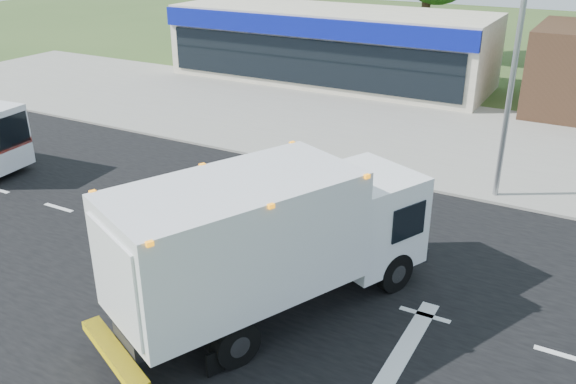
{
  "coord_description": "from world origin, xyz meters",
  "views": [
    {
      "loc": [
        5.92,
        -11.81,
        8.3
      ],
      "look_at": [
        -1.34,
        1.29,
        1.7
      ],
      "focal_mm": 38.0,
      "sensor_mm": 36.0,
      "label": 1
    }
  ],
  "objects": [
    {
      "name": "ground",
      "position": [
        0.0,
        0.0,
        0.0
      ],
      "size": [
        120.0,
        120.0,
        0.0
      ],
      "primitive_type": "plane",
      "color": "#385123",
      "rests_on": "ground"
    },
    {
      "name": "road_asphalt",
      "position": [
        0.0,
        0.0,
        0.0
      ],
      "size": [
        60.0,
        14.0,
        0.02
      ],
      "primitive_type": "cube",
      "color": "black",
      "rests_on": "ground"
    },
    {
      "name": "sidewalk",
      "position": [
        0.0,
        8.2,
        0.06
      ],
      "size": [
        60.0,
        2.4,
        0.12
      ],
      "primitive_type": "cube",
      "color": "gray",
      "rests_on": "ground"
    },
    {
      "name": "parking_apron",
      "position": [
        0.0,
        14.0,
        0.01
      ],
      "size": [
        60.0,
        9.0,
        0.02
      ],
      "primitive_type": "cube",
      "color": "gray",
      "rests_on": "ground"
    },
    {
      "name": "lane_markings",
      "position": [
        1.35,
        -1.35,
        0.02
      ],
      "size": [
        55.2,
        7.0,
        0.01
      ],
      "color": "silver",
      "rests_on": "road_asphalt"
    },
    {
      "name": "ems_box_truck",
      "position": [
        -0.19,
        -1.62,
        2.03
      ],
      "size": [
        5.48,
        8.22,
        3.51
      ],
      "rotation": [
        0.0,
        0.0,
        1.15
      ],
      "color": "black",
      "rests_on": "ground"
    },
    {
      "name": "emergency_worker",
      "position": [
        -3.12,
        -0.73,
        0.92
      ],
      "size": [
        0.76,
        0.75,
        1.87
      ],
      "rotation": [
        0.0,
        0.0,
        0.74
      ],
      "color": "tan",
      "rests_on": "ground"
    },
    {
      "name": "retail_strip_mall",
      "position": [
        -9.0,
        19.93,
        2.01
      ],
      "size": [
        18.0,
        6.2,
        4.0
      ],
      "color": "beige",
      "rests_on": "ground"
    },
    {
      "name": "traffic_signal_pole",
      "position": [
        2.35,
        7.6,
        4.92
      ],
      "size": [
        3.51,
        0.25,
        8.0
      ],
      "color": "gray",
      "rests_on": "ground"
    }
  ]
}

